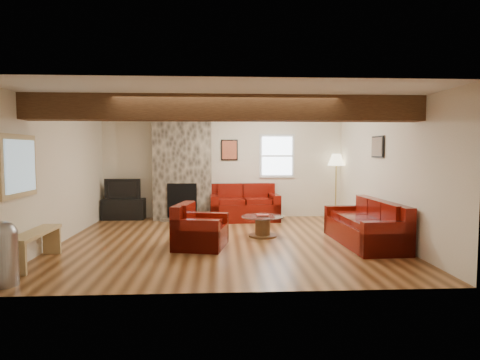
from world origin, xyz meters
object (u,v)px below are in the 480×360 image
object	(u,v)px
sofa_three	(364,222)
floor_lamp	(336,163)
television	(123,189)
tv_cabinet	(124,209)
armchair_red	(201,226)
coffee_table	(263,226)
loveseat	(244,202)

from	to	relation	value
sofa_three	floor_lamp	distance (m)	3.02
sofa_three	television	world-z (taller)	television
television	tv_cabinet	bearing A→B (deg)	0.00
sofa_three	armchair_red	distance (m)	2.92
coffee_table	floor_lamp	distance (m)	3.19
tv_cabinet	television	size ratio (longest dim) A/B	1.18
armchair_red	floor_lamp	world-z (taller)	floor_lamp
loveseat	armchair_red	distance (m)	2.85
armchair_red	floor_lamp	xyz separation A→B (m)	(3.24, 2.93, 0.99)
sofa_three	loveseat	xyz separation A→B (m)	(-2.00, 2.60, 0.05)
armchair_red	television	xyz separation A→B (m)	(-2.01, 3.00, 0.38)
armchair_red	tv_cabinet	world-z (taller)	armchair_red
tv_cabinet	floor_lamp	size ratio (longest dim) A/B	0.63
armchair_red	coffee_table	size ratio (longest dim) A/B	1.12
floor_lamp	coffee_table	bearing A→B (deg)	-134.27
sofa_three	coffee_table	world-z (taller)	sofa_three
armchair_red	coffee_table	xyz separation A→B (m)	(1.17, 0.81, -0.17)
floor_lamp	television	bearing A→B (deg)	179.27
coffee_table	television	world-z (taller)	television
loveseat	coffee_table	xyz separation A→B (m)	(0.25, -1.89, -0.23)
armchair_red	coffee_table	distance (m)	1.43
sofa_three	floor_lamp	size ratio (longest dim) A/B	1.26
armchair_red	television	distance (m)	3.63
tv_cabinet	television	bearing A→B (deg)	0.00
armchair_red	television	size ratio (longest dim) A/B	1.08
sofa_three	coffee_table	size ratio (longest dim) A/B	2.44
sofa_three	armchair_red	bearing A→B (deg)	-90.46
coffee_table	tv_cabinet	bearing A→B (deg)	145.47
coffee_table	television	bearing A→B (deg)	145.47
loveseat	tv_cabinet	distance (m)	2.95
armchair_red	tv_cabinet	distance (m)	3.62
loveseat	television	distance (m)	2.97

